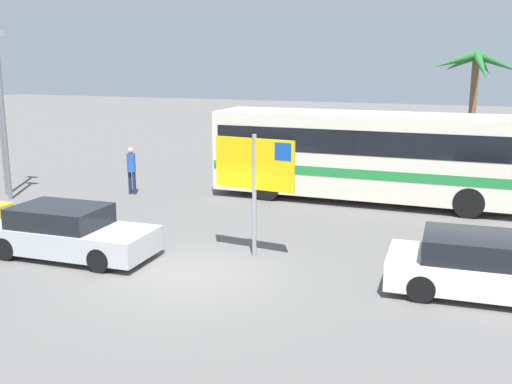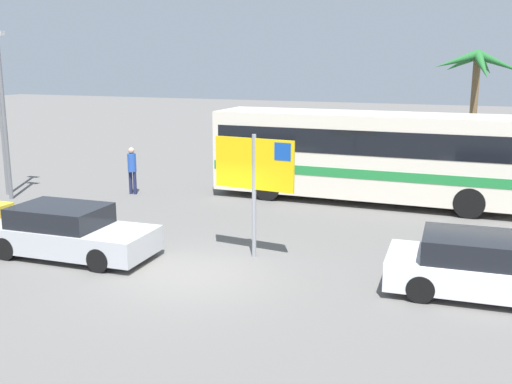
{
  "view_description": "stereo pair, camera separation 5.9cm",
  "coord_description": "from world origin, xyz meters",
  "px_view_note": "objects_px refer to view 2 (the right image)",
  "views": [
    {
      "loc": [
        6.32,
        -11.9,
        5.0
      ],
      "look_at": [
        0.28,
        3.68,
        1.3
      ],
      "focal_mm": 41.87,
      "sensor_mm": 36.0,
      "label": 1
    },
    {
      "loc": [
        6.38,
        -11.88,
        5.0
      ],
      "look_at": [
        0.28,
        3.68,
        1.3
      ],
      "focal_mm": 41.87,
      "sensor_mm": 36.0,
      "label": 2
    }
  ],
  "objects_px": {
    "bus_front_coach": "(370,153)",
    "car_silver": "(68,232)",
    "pedestrian_near_sign": "(132,167)",
    "car_white": "(482,267)",
    "ferry_sign": "(256,169)"
  },
  "relations": [
    {
      "from": "bus_front_coach",
      "to": "car_silver",
      "type": "distance_m",
      "value": 10.93
    },
    {
      "from": "pedestrian_near_sign",
      "to": "car_white",
      "type": "bearing_deg",
      "value": -117.5
    },
    {
      "from": "ferry_sign",
      "to": "car_white",
      "type": "distance_m",
      "value": 5.75
    },
    {
      "from": "ferry_sign",
      "to": "car_white",
      "type": "relative_size",
      "value": 0.76
    },
    {
      "from": "bus_front_coach",
      "to": "ferry_sign",
      "type": "relative_size",
      "value": 3.49
    },
    {
      "from": "ferry_sign",
      "to": "car_white",
      "type": "xyz_separation_m",
      "value": [
        5.47,
        -0.58,
        -1.69
      ]
    },
    {
      "from": "car_silver",
      "to": "car_white",
      "type": "bearing_deg",
      "value": 3.98
    },
    {
      "from": "ferry_sign",
      "to": "car_white",
      "type": "bearing_deg",
      "value": -0.03
    },
    {
      "from": "car_silver",
      "to": "pedestrian_near_sign",
      "type": "bearing_deg",
      "value": 107.74
    },
    {
      "from": "car_white",
      "to": "pedestrian_near_sign",
      "type": "relative_size",
      "value": 2.35
    },
    {
      "from": "bus_front_coach",
      "to": "pedestrian_near_sign",
      "type": "xyz_separation_m",
      "value": [
        -8.61,
        -2.06,
        -0.72
      ]
    },
    {
      "from": "car_white",
      "to": "car_silver",
      "type": "bearing_deg",
      "value": -176.87
    },
    {
      "from": "bus_front_coach",
      "to": "ferry_sign",
      "type": "bearing_deg",
      "value": -101.61
    },
    {
      "from": "car_white",
      "to": "pedestrian_near_sign",
      "type": "distance_m",
      "value": 13.88
    },
    {
      "from": "bus_front_coach",
      "to": "car_white",
      "type": "relative_size",
      "value": 2.65
    }
  ]
}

